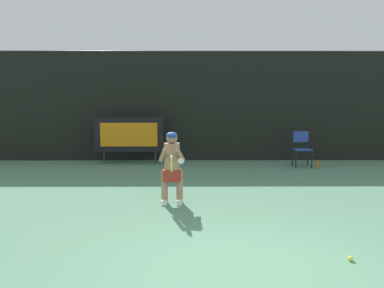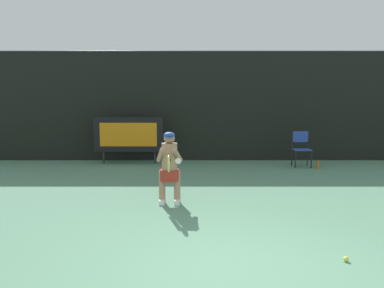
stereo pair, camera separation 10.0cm
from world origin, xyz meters
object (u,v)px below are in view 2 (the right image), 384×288
water_bottle (320,165)px  tennis_ball_loose (348,259)px  tennis_racket (171,163)px  tennis_player (171,165)px  umpire_chair (303,147)px  scoreboard (131,134)px

water_bottle → tennis_ball_loose: bearing=-105.3°
water_bottle → tennis_racket: (-4.19, -4.42, 0.79)m
tennis_player → tennis_racket: 0.64m
umpire_chair → tennis_ball_loose: umpire_chair is taller
water_bottle → tennis_ball_loose: (-1.79, -6.53, -0.09)m
scoreboard → tennis_racket: bearing=-73.1°
umpire_chair → tennis_ball_loose: (-1.37, -6.87, -0.58)m
water_bottle → tennis_racket: tennis_racket is taller
scoreboard → water_bottle: bearing=-8.3°
scoreboard → tennis_racket: 5.49m
umpire_chair → tennis_ball_loose: 7.03m
water_bottle → tennis_player: tennis_player is taller
umpire_chair → tennis_ball_loose: size_ratio=15.88×
scoreboard → tennis_ball_loose: scoreboard is taller
umpire_chair → tennis_player: tennis_player is taller
scoreboard → tennis_player: (1.57, -4.64, -0.18)m
scoreboard → tennis_player: scoreboard is taller
umpire_chair → tennis_racket: bearing=-128.5°
tennis_player → tennis_ball_loose: tennis_player is taller
umpire_chair → tennis_player: (-3.80, -4.13, 0.15)m
tennis_player → scoreboard: bearing=108.7°
water_bottle → tennis_player: bearing=-138.0°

